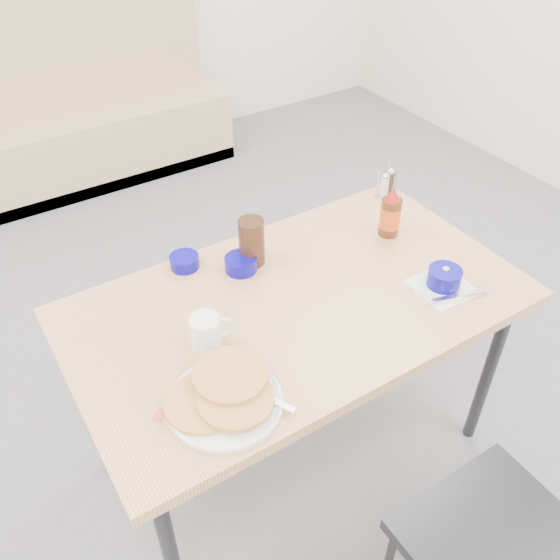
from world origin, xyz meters
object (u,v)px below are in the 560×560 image
pancake_plate (224,397)px  amber_tumbler (252,242)px  diner_chair (539,559)px  coffee_mug (207,331)px  creamer_bowl (184,262)px  dining_table (297,315)px  butter_bowl (241,264)px  condiment_caddy (387,184)px  booth_bench (74,124)px  grits_setting (444,280)px  syrup_bottle (390,215)px

pancake_plate → amber_tumbler: bearing=52.8°
diner_chair → amber_tumbler: (-0.11, 1.14, 0.28)m
coffee_mug → creamer_bowl: size_ratio=1.34×
dining_table → pancake_plate: (-0.38, -0.23, 0.08)m
amber_tumbler → dining_table: bearing=-85.6°
butter_bowl → diner_chair: bearing=-81.5°
butter_bowl → condiment_caddy: size_ratio=0.91×
diner_chair → condiment_caddy: size_ratio=8.38×
pancake_plate → creamer_bowl: pancake_plate is taller
diner_chair → butter_bowl: size_ratio=9.23×
amber_tumbler → booth_bench: bearing=89.5°
creamer_bowl → pancake_plate: bearing=-105.5°
dining_table → amber_tumbler: bearing=94.4°
dining_table → diner_chair: diner_chair is taller
amber_tumbler → condiment_caddy: bearing=8.2°
condiment_caddy → butter_bowl: bearing=165.4°
amber_tumbler → pancake_plate: bearing=-127.2°
diner_chair → butter_bowl: diner_chair is taller
dining_table → amber_tumbler: 0.28m
pancake_plate → condiment_caddy: size_ratio=2.56×
pancake_plate → booth_bench: bearing=82.2°
coffee_mug → creamer_bowl: 0.37m
coffee_mug → grits_setting: size_ratio=0.67×
dining_table → syrup_bottle: size_ratio=7.49×
pancake_plate → amber_tumbler: (0.36, 0.47, 0.06)m
diner_chair → condiment_caddy: (0.54, 1.24, 0.24)m
dining_table → diner_chair: 0.91m
pancake_plate → creamer_bowl: bearing=74.5°
grits_setting → butter_bowl: bearing=139.4°
diner_chair → pancake_plate: 0.85m
diner_chair → butter_bowl: (-0.17, 1.12, 0.22)m
pancake_plate → butter_bowl: 0.55m
syrup_bottle → amber_tumbler: bearing=166.3°
condiment_caddy → creamer_bowl: bearing=156.4°
grits_setting → butter_bowl: (-0.49, 0.42, -0.01)m
diner_chair → condiment_caddy: bearing=66.3°
creamer_bowl → amber_tumbler: size_ratio=0.60×
coffee_mug → grits_setting: (0.74, -0.18, -0.02)m
condiment_caddy → dining_table: bearing=-175.6°
amber_tumbler → grits_setting: bearing=-45.0°
amber_tumbler → coffee_mug: bearing=-138.6°
grits_setting → coffee_mug: bearing=166.6°
booth_bench → grits_setting: bearing=-81.2°
amber_tumbler → butter_bowl: bearing=-161.8°
diner_chair → grits_setting: (0.32, 0.70, 0.23)m
dining_table → grits_setting: bearing=-24.8°
butter_bowl → dining_table: bearing=-72.6°
creamer_bowl → amber_tumbler: amber_tumbler is taller
booth_bench → pancake_plate: booth_bench is taller
dining_table → butter_bowl: size_ratio=13.21×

